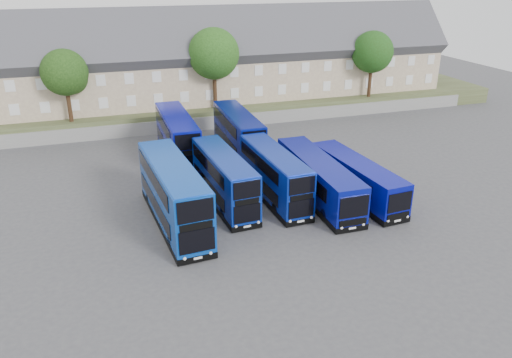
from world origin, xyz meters
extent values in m
plane|color=#434347|center=(0.00, 0.00, 0.00)|extent=(120.00, 120.00, 0.00)
cube|color=slate|center=(0.00, 24.00, 0.75)|extent=(70.00, 0.40, 1.50)
cube|color=#414929|center=(0.00, 34.00, 1.00)|extent=(80.00, 20.00, 2.00)
cube|color=tan|center=(-18.00, 30.00, 5.00)|extent=(6.00, 8.00, 6.00)
cube|color=#3E3E44|center=(-18.00, 30.00, 8.00)|extent=(6.00, 10.40, 10.40)
cube|color=brown|center=(-16.50, 30.00, 11.84)|extent=(0.60, 0.90, 1.40)
cube|color=tan|center=(-12.00, 30.00, 5.00)|extent=(6.00, 8.00, 6.00)
cube|color=#3E3E44|center=(-12.00, 30.00, 8.00)|extent=(6.00, 10.40, 10.40)
cube|color=brown|center=(-10.50, 30.00, 11.84)|extent=(0.60, 0.90, 1.40)
cube|color=tan|center=(-6.00, 30.00, 5.00)|extent=(6.00, 8.00, 6.00)
cube|color=#3E3E44|center=(-6.00, 30.00, 8.00)|extent=(6.00, 10.40, 10.40)
cube|color=brown|center=(-4.50, 30.00, 11.84)|extent=(0.60, 0.90, 1.40)
cube|color=tan|center=(0.00, 30.00, 5.00)|extent=(6.00, 8.00, 6.00)
cube|color=#3E3E44|center=(0.00, 30.00, 8.00)|extent=(6.00, 10.40, 10.40)
cube|color=brown|center=(1.50, 30.00, 11.84)|extent=(0.60, 0.90, 1.40)
cube|color=tan|center=(6.00, 30.00, 5.00)|extent=(6.00, 8.00, 6.00)
cube|color=#3E3E44|center=(6.00, 30.00, 8.00)|extent=(6.00, 10.40, 10.40)
cube|color=brown|center=(7.50, 30.00, 11.84)|extent=(0.60, 0.90, 1.40)
cube|color=tan|center=(12.00, 30.00, 5.00)|extent=(6.00, 8.00, 6.00)
cube|color=#3E3E44|center=(12.00, 30.00, 8.00)|extent=(6.00, 10.40, 10.40)
cube|color=brown|center=(13.50, 30.00, 11.84)|extent=(0.60, 0.90, 1.40)
cube|color=tan|center=(18.00, 30.00, 5.00)|extent=(6.00, 8.00, 6.00)
cube|color=#3E3E44|center=(18.00, 30.00, 8.00)|extent=(6.00, 10.40, 10.40)
cube|color=brown|center=(19.50, 30.00, 11.84)|extent=(0.60, 0.90, 1.40)
cube|color=tan|center=(24.00, 30.00, 5.00)|extent=(6.00, 8.00, 6.00)
cube|color=#3E3E44|center=(24.00, 30.00, 8.00)|extent=(6.00, 10.40, 10.40)
cube|color=brown|center=(25.50, 30.00, 11.84)|extent=(0.60, 0.90, 1.40)
cube|color=tan|center=(30.00, 30.00, 5.00)|extent=(6.00, 8.00, 6.00)
cube|color=#3E3E44|center=(30.00, 30.00, 8.00)|extent=(6.00, 10.40, 10.40)
cube|color=brown|center=(31.50, 30.00, 11.84)|extent=(0.60, 0.90, 1.40)
cube|color=#093DA7|center=(-6.78, 2.23, 2.47)|extent=(3.50, 11.66, 4.25)
cube|color=black|center=(-6.78, 2.23, 0.30)|extent=(3.54, 11.70, 0.45)
cube|color=black|center=(-6.34, -3.53, 1.62)|extent=(2.31, 0.24, 1.57)
cube|color=black|center=(-6.34, -3.53, 3.71)|extent=(2.31, 0.24, 1.46)
cylinder|color=black|center=(-7.66, -1.39, 0.50)|extent=(0.38, 1.02, 1.00)
cube|color=#072492|center=(-2.48, 4.52, 2.18)|extent=(2.93, 10.17, 3.67)
cube|color=black|center=(-2.48, 4.52, 0.30)|extent=(2.98, 10.22, 0.45)
cube|color=black|center=(-2.15, -0.52, 1.42)|extent=(1.98, 0.19, 1.37)
cube|color=black|center=(-2.15, -0.52, 3.24)|extent=(1.98, 0.19, 1.28)
cylinder|color=black|center=(-3.29, 1.64, 0.50)|extent=(0.36, 1.02, 1.00)
cube|color=navy|center=(1.50, 4.03, 2.17)|extent=(2.75, 10.08, 3.64)
cube|color=black|center=(1.50, 4.03, 0.30)|extent=(2.80, 10.12, 0.45)
cube|color=black|center=(1.75, -0.99, 1.41)|extent=(1.97, 0.16, 1.36)
cube|color=black|center=(1.75, -0.99, 3.22)|extent=(1.97, 0.16, 1.27)
cylinder|color=black|center=(0.65, 1.19, 0.50)|extent=(0.35, 1.01, 1.00)
cube|color=#080F9F|center=(-4.24, 15.35, 2.37)|extent=(2.52, 10.99, 4.04)
cube|color=black|center=(-4.24, 15.35, 0.30)|extent=(2.56, 11.03, 0.45)
cube|color=black|center=(-4.23, 9.83, 1.55)|extent=(2.20, 0.07, 1.50)
cube|color=black|center=(-4.23, 9.83, 3.54)|extent=(2.20, 0.07, 1.40)
cylinder|color=black|center=(-5.33, 12.06, 0.50)|extent=(0.30, 1.00, 1.00)
cube|color=navy|center=(1.63, 14.68, 2.31)|extent=(2.54, 10.71, 3.92)
cube|color=black|center=(1.63, 14.68, 0.30)|extent=(2.58, 10.75, 0.45)
cube|color=black|center=(1.58, 9.30, 1.51)|extent=(2.13, 0.08, 1.46)
cube|color=black|center=(1.58, 9.30, 3.45)|extent=(2.13, 0.08, 1.36)
cylinder|color=black|center=(0.54, 11.54, 0.50)|extent=(0.31, 1.00, 1.00)
cube|color=#070F85|center=(4.85, 2.99, 1.83)|extent=(2.61, 12.05, 2.96)
cube|color=black|center=(4.85, 2.99, 0.30)|extent=(2.65, 12.09, 0.45)
cube|color=black|center=(4.80, -3.06, 2.06)|extent=(2.21, 0.08, 1.60)
cylinder|color=black|center=(3.71, -0.82, 0.50)|extent=(0.31, 1.00, 1.00)
cube|color=#070C8D|center=(7.99, 2.44, 1.69)|extent=(3.17, 11.15, 2.67)
cube|color=black|center=(7.99, 2.44, 0.30)|extent=(3.21, 11.19, 0.45)
cube|color=black|center=(8.44, -3.08, 1.88)|extent=(1.99, 0.22, 1.47)
cylinder|color=black|center=(7.26, -0.93, 0.50)|extent=(0.38, 1.02, 1.00)
cylinder|color=#382314|center=(-14.00, 25.00, 3.88)|extent=(0.44, 0.44, 3.75)
sphere|color=black|center=(-14.00, 25.00, 7.25)|extent=(4.80, 4.80, 4.80)
sphere|color=black|center=(-13.40, 25.40, 6.50)|extent=(3.30, 3.30, 3.30)
cylinder|color=#382314|center=(2.00, 25.50, 4.25)|extent=(0.44, 0.44, 4.50)
sphere|color=#1C3F11|center=(2.00, 25.50, 8.30)|extent=(5.76, 5.76, 5.76)
sphere|color=#1C3F11|center=(2.60, 25.90, 7.40)|extent=(3.96, 3.96, 3.96)
cylinder|color=#382314|center=(22.00, 25.00, 4.00)|extent=(0.44, 0.44, 4.00)
sphere|color=#1D390F|center=(22.00, 25.00, 7.60)|extent=(5.12, 5.12, 5.12)
sphere|color=#1D390F|center=(22.60, 25.40, 6.80)|extent=(3.52, 3.52, 3.52)
cylinder|color=#382314|center=(28.00, 32.00, 4.12)|extent=(0.44, 0.44, 4.25)
sphere|color=#113F11|center=(28.00, 32.00, 7.95)|extent=(5.44, 5.44, 5.44)
sphere|color=#113F11|center=(28.60, 32.40, 7.10)|extent=(3.74, 3.74, 3.74)
camera|label=1|loc=(-11.22, -30.24, 17.30)|focal=35.00mm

